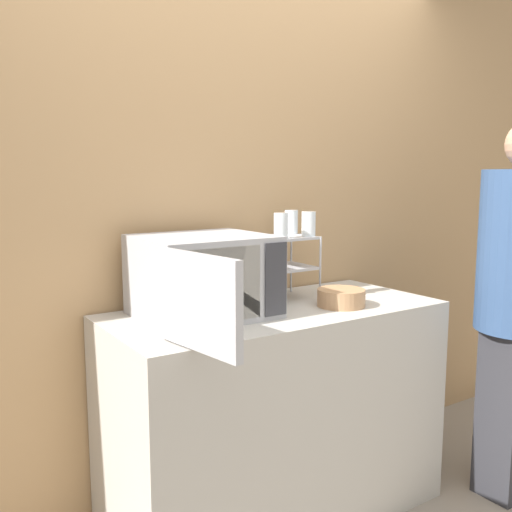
% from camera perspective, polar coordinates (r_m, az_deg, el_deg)
% --- Properties ---
extents(wall_back, '(8.00, 0.06, 2.60)m').
position_cam_1_polar(wall_back, '(2.67, -2.50, 4.08)').
color(wall_back, tan).
rests_on(wall_back, ground_plane).
extents(counter, '(1.44, 0.65, 0.93)m').
position_cam_1_polar(counter, '(2.57, 1.97, -15.37)').
color(counter, '#B7B2A8').
rests_on(counter, ground_plane).
extents(microwave, '(0.53, 0.83, 0.32)m').
position_cam_1_polar(microwave, '(2.25, -5.30, -2.10)').
color(microwave, '#ADADB2').
rests_on(microwave, counter).
extents(dish_rack, '(0.24, 0.23, 0.29)m').
position_cam_1_polar(dish_rack, '(2.58, 3.00, 0.24)').
color(dish_rack, '#B2B2B7').
rests_on(dish_rack, counter).
extents(glass_front_left, '(0.06, 0.06, 0.11)m').
position_cam_1_polar(glass_front_left, '(2.47, 2.52, 3.05)').
color(glass_front_left, silver).
rests_on(glass_front_left, dish_rack).
extents(glass_back_right, '(0.06, 0.06, 0.11)m').
position_cam_1_polar(glass_back_right, '(2.67, 3.54, 3.42)').
color(glass_back_right, silver).
rests_on(glass_back_right, dish_rack).
extents(glass_front_right, '(0.06, 0.06, 0.11)m').
position_cam_1_polar(glass_front_right, '(2.56, 5.28, 3.21)').
color(glass_front_right, silver).
rests_on(glass_front_right, dish_rack).
extents(bowl, '(0.21, 0.21, 0.07)m').
position_cam_1_polar(bowl, '(2.48, 8.51, -4.16)').
color(bowl, '#AD7F56').
rests_on(bowl, counter).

